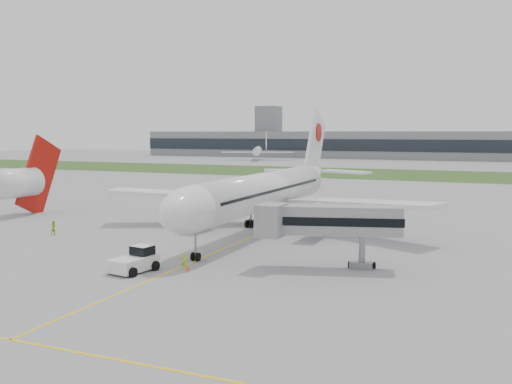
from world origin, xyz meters
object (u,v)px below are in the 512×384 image
at_px(ground_crew_near, 184,261).
at_px(neighbor_aircraft, 15,183).
at_px(airliner, 266,190).
at_px(jet_bridge, 325,221).
at_px(pushback_tug, 136,260).

bearing_deg(ground_crew_near, neighbor_aircraft, -56.16).
relative_size(ground_crew_near, neighbor_aircraft, 0.10).
distance_m(airliner, jet_bridge, 22.35).
height_order(airliner, jet_bridge, airliner).
xyz_separation_m(airliner, pushback_tug, (-3.17, -26.09, -4.56)).
bearing_deg(airliner, jet_bridge, -52.86).
bearing_deg(neighbor_aircraft, airliner, 2.26).
height_order(airliner, ground_crew_near, airliner).
bearing_deg(airliner, pushback_tug, -96.94).
bearing_deg(pushback_tug, jet_bridge, 35.48).
bearing_deg(pushback_tug, airliner, 92.12).
relative_size(pushback_tug, jet_bridge, 0.37).
relative_size(airliner, neighbor_aircraft, 3.19).
distance_m(pushback_tug, neighbor_aircraft, 45.56).
height_order(jet_bridge, ground_crew_near, jet_bridge).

